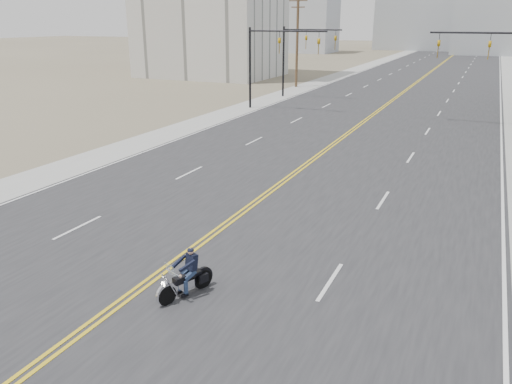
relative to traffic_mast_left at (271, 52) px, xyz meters
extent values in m
plane|color=#776D56|center=(8.98, -32.00, -4.94)|extent=(400.00, 400.00, 0.00)
cube|color=#303033|center=(8.98, 38.00, -4.93)|extent=(20.00, 200.00, 0.01)
cube|color=#A5A5A0|center=(-2.52, 38.00, -4.93)|extent=(3.00, 200.00, 0.01)
cylinder|color=black|center=(-2.02, 0.00, -1.44)|extent=(0.20, 0.20, 7.00)
cylinder|color=black|center=(1.48, 0.00, 1.76)|extent=(7.00, 0.14, 0.14)
imported|color=#BF8C0C|center=(0.78, 0.00, 1.11)|extent=(0.21, 0.26, 1.30)
imported|color=#BF8C0C|center=(4.28, 0.00, 1.11)|extent=(0.21, 0.26, 1.30)
cylinder|color=black|center=(16.48, 0.00, 1.76)|extent=(7.00, 0.14, 0.14)
imported|color=#BF8C0C|center=(17.18, 0.00, 1.11)|extent=(0.21, 0.26, 1.30)
imported|color=#BF8C0C|center=(13.68, 0.00, 1.11)|extent=(0.21, 0.26, 1.30)
cylinder|color=black|center=(-2.02, 8.00, -1.44)|extent=(0.20, 0.20, 7.00)
cylinder|color=black|center=(0.98, 8.00, 1.76)|extent=(6.00, 0.14, 0.14)
imported|color=#BF8C0C|center=(0.38, 8.00, 1.11)|extent=(0.21, 0.26, 1.30)
imported|color=#BF8C0C|center=(3.38, 8.00, 1.11)|extent=(0.21, 0.26, 1.30)
cylinder|color=brown|center=(-3.52, 16.00, 0.31)|extent=(0.30, 0.30, 10.50)
cube|color=brown|center=(-3.52, 16.00, 4.76)|extent=(2.20, 0.12, 0.12)
cube|color=brown|center=(-3.52, 16.00, 4.06)|extent=(1.60, 0.12, 0.12)
cube|color=#B7BCC6|center=(-26.02, 83.00, 6.06)|extent=(14.00, 12.00, 22.00)
cube|color=#ADB2B7|center=(16.98, 93.00, 2.06)|extent=(18.00, 14.00, 14.00)
cube|color=#ADB2B7|center=(-41.02, 98.00, 3.06)|extent=(12.00, 12.00, 16.00)
camera|label=1|loc=(17.55, -41.12, 2.57)|focal=35.00mm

